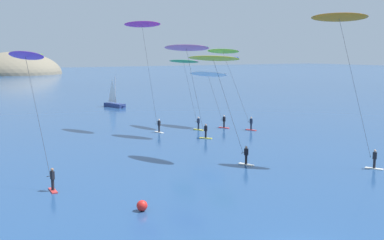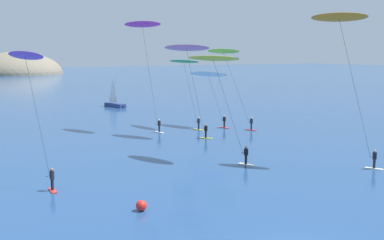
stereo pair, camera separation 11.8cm
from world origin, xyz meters
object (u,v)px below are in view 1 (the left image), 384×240
object	(u,v)px
kitesurfer_pink	(187,53)
kitesurfer_lime	(225,58)
kitesurfer_purple	(28,66)
marker_buoy	(142,206)
kitesurfer_magenta	(143,31)
kitesurfer_green	(185,66)
kitesurfer_orange	(343,31)
sailboat_near	(116,104)
kitesurfer_yellow	(215,65)
kitesurfer_white	(209,77)

from	to	relation	value
kitesurfer_pink	kitesurfer_lime	distance (m)	8.93
kitesurfer_purple	marker_buoy	world-z (taller)	kitesurfer_purple
kitesurfer_pink	kitesurfer_magenta	world-z (taller)	kitesurfer_magenta
kitesurfer_purple	kitesurfer_green	size ratio (longest dim) A/B	1.12
kitesurfer_orange	sailboat_near	bearing A→B (deg)	88.95
kitesurfer_green	kitesurfer_lime	distance (m)	5.52
kitesurfer_yellow	sailboat_near	bearing A→B (deg)	78.96
kitesurfer_lime	kitesurfer_green	bearing A→B (deg)	152.76
kitesurfer_yellow	kitesurfer_magenta	size ratio (longest dim) A/B	0.70
sailboat_near	kitesurfer_purple	xyz separation A→B (m)	(-25.39, -44.68, 8.34)
kitesurfer_magenta	kitesurfer_pink	bearing A→B (deg)	-69.57
kitesurfer_white	kitesurfer_magenta	distance (m)	10.97
kitesurfer_white	kitesurfer_magenta	bearing A→B (deg)	172.58
kitesurfer_purple	kitesurfer_pink	world-z (taller)	kitesurfer_pink
kitesurfer_orange	kitesurfer_pink	size ratio (longest dim) A/B	1.22
kitesurfer_orange	kitesurfer_pink	world-z (taller)	kitesurfer_orange
sailboat_near	kitesurfer_purple	bearing A→B (deg)	-119.61
kitesurfer_pink	kitesurfer_orange	bearing A→B (deg)	-79.36
kitesurfer_orange	kitesurfer_green	xyz separation A→B (m)	(-0.41, 25.89, -3.60)
marker_buoy	kitesurfer_green	bearing A→B (deg)	54.84
kitesurfer_pink	kitesurfer_lime	xyz separation A→B (m)	(8.09, 3.74, -0.62)
kitesurfer_pink	marker_buoy	bearing A→B (deg)	-127.03
marker_buoy	kitesurfer_lime	bearing A→B (deg)	46.15
kitesurfer_pink	marker_buoy	world-z (taller)	kitesurfer_pink
kitesurfer_white	marker_buoy	world-z (taller)	kitesurfer_white
sailboat_near	kitesurfer_purple	world-z (taller)	kitesurfer_purple
kitesurfer_purple	kitesurfer_pink	xyz separation A→B (m)	(20.72, 11.27, 0.93)
kitesurfer_pink	kitesurfer_magenta	size ratio (longest dim) A/B	0.79
sailboat_near	kitesurfer_yellow	distance (m)	46.92
kitesurfer_lime	kitesurfer_magenta	size ratio (longest dim) A/B	0.76
kitesurfer_green	sailboat_near	bearing A→B (deg)	87.09
kitesurfer_pink	marker_buoy	distance (m)	28.94
kitesurfer_yellow	kitesurfer_magenta	xyz separation A→B (m)	(1.69, 18.59, 3.80)
kitesurfer_yellow	kitesurfer_pink	xyz separation A→B (m)	(4.18, 11.93, 1.07)
kitesurfer_lime	marker_buoy	bearing A→B (deg)	-133.85
kitesurfer_white	marker_buoy	xyz separation A→B (m)	(-23.10, -27.28, -6.31)
kitesurfer_purple	marker_buoy	distance (m)	14.27
kitesurfer_purple	kitesurfer_green	distance (m)	29.71
sailboat_near	kitesurfer_lime	size ratio (longest dim) A/B	0.57
kitesurfer_yellow	kitesurfer_magenta	distance (m)	19.05
sailboat_near	kitesurfer_white	world-z (taller)	kitesurfer_white
kitesurfer_pink	kitesurfer_white	bearing A→B (deg)	39.47
kitesurfer_pink	kitesurfer_magenta	xyz separation A→B (m)	(-2.48, 6.66, 2.73)
kitesurfer_green	kitesurfer_yellow	bearing A→B (deg)	-112.36
kitesurfer_yellow	kitesurfer_orange	size ratio (longest dim) A/B	0.73
kitesurfer_orange	kitesurfer_pink	bearing A→B (deg)	100.64
kitesurfer_white	marker_buoy	distance (m)	36.30
sailboat_near	marker_buoy	bearing A→B (deg)	-110.93
kitesurfer_orange	kitesurfer_lime	xyz separation A→B (m)	(4.39, 23.42, -2.47)
sailboat_near	kitesurfer_lime	xyz separation A→B (m)	(3.42, -29.67, 8.64)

